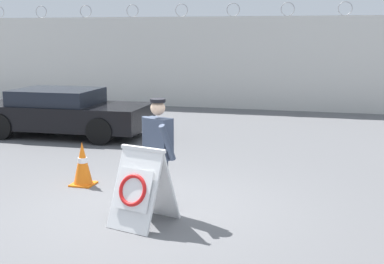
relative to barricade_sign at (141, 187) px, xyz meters
name	(u,v)px	position (x,y,z in m)	size (l,w,h in m)	color
ground_plane	(150,209)	(-0.11, 0.66, -0.55)	(90.00, 90.00, 0.00)	#5B5B5E
perimeter_wall	(259,63)	(-0.11, 11.81, 1.05)	(36.00, 0.30, 3.64)	silver
barricade_sign	(141,187)	(0.00, 0.00, 0.00)	(0.89, 1.01, 1.10)	white
security_guard	(158,150)	(0.04, 0.61, 0.40)	(0.59, 0.54, 1.70)	#232838
traffic_cone_mid	(83,164)	(-1.69, 1.57, -0.16)	(0.39, 0.39, 0.78)	orange
parked_car_front_coupe	(64,112)	(-4.26, 5.62, 0.07)	(4.35, 2.02, 1.21)	black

